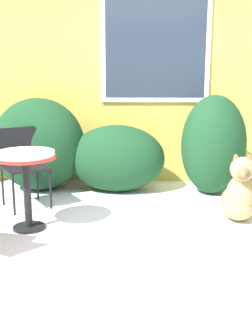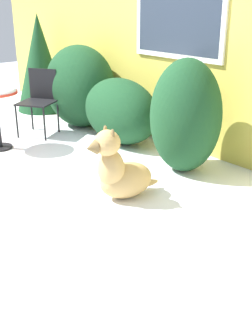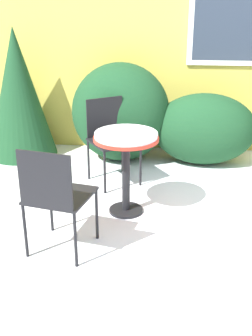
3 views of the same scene
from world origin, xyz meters
TOP-DOWN VIEW (x-y plane):
  - ground_plane at (0.00, 0.00)m, footprint 16.00×16.00m
  - house_wall at (0.02, 2.20)m, footprint 8.00×0.10m
  - shrub_left at (-1.12, 1.72)m, footprint 1.15×0.92m
  - shrub_middle at (-0.14, 1.68)m, footprint 1.19×0.70m
  - evergreen_bush at (-2.35, 1.78)m, footprint 0.84×0.84m
  - patio_table at (-0.93, 0.36)m, footprint 0.57×0.57m
  - patio_chair_near_table at (-1.16, 1.08)m, footprint 0.61×0.61m
  - patio_chair_far_side at (-1.38, -0.35)m, footprint 0.53×0.53m

SIDE VIEW (x-z plane):
  - ground_plane at x=0.00m, z-range 0.00..0.00m
  - shrub_middle at x=-0.14m, z-range 0.00..0.83m
  - patio_chair_near_table at x=-1.16m, z-range 0.06..0.93m
  - patio_chair_far_side at x=-1.38m, z-range 0.06..0.93m
  - shrub_left at x=-1.12m, z-range 0.00..1.16m
  - patio_table at x=-0.93m, z-range 0.24..0.99m
  - evergreen_bush at x=-2.35m, z-range 0.00..1.54m
  - house_wall at x=0.02m, z-range 0.02..3.04m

